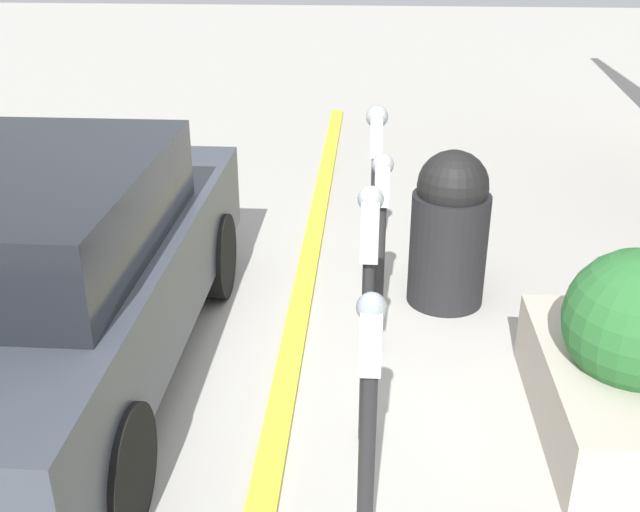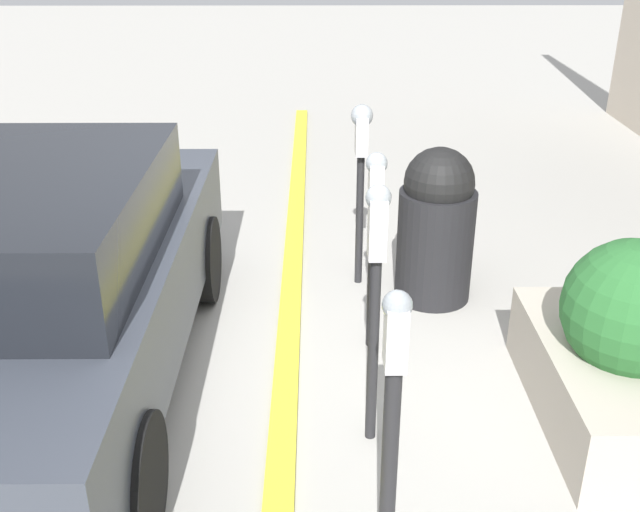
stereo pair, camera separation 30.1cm
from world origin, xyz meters
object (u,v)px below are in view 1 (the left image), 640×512
(parked_car_front, at_px, (34,272))
(trash_bin, at_px, (449,229))
(parking_meter_fourth, at_px, (376,154))
(planter_box, at_px, (629,364))
(parking_meter_middle, at_px, (381,225))
(parking_meter_second, at_px, (368,274))
(parking_meter_nearest, at_px, (369,401))

(parked_car_front, distance_m, trash_bin, 2.88)
(parking_meter_fourth, height_order, trash_bin, parking_meter_fourth)
(planter_box, bearing_deg, parked_car_front, 85.72)
(planter_box, bearing_deg, parking_meter_fourth, 38.90)
(parking_meter_middle, height_order, trash_bin, parking_meter_middle)
(parking_meter_middle, relative_size, planter_box, 0.90)
(parking_meter_middle, bearing_deg, planter_box, -120.31)
(parking_meter_second, xyz_separation_m, parked_car_front, (0.44, 1.99, -0.28))
(parking_meter_nearest, bearing_deg, trash_bin, -12.84)
(planter_box, bearing_deg, parking_meter_nearest, 125.10)
(parked_car_front, relative_size, trash_bin, 3.26)
(parking_meter_second, xyz_separation_m, parking_meter_fourth, (1.95, -0.03, 0.03))
(parking_meter_nearest, relative_size, planter_box, 0.90)
(parking_meter_second, distance_m, planter_box, 1.59)
(parking_meter_fourth, bearing_deg, parking_meter_nearest, 179.60)
(parking_meter_second, distance_m, parked_car_front, 2.06)
(parking_meter_nearest, relative_size, parked_car_front, 0.35)
(parking_meter_middle, distance_m, trash_bin, 0.94)
(parking_meter_middle, xyz_separation_m, parked_car_front, (-0.55, 2.06, -0.14))
(parking_meter_nearest, distance_m, parking_meter_second, 0.85)
(trash_bin, bearing_deg, parking_meter_second, 160.80)
(parking_meter_fourth, bearing_deg, planter_box, -141.10)
(parking_meter_nearest, distance_m, trash_bin, 2.62)
(parking_meter_second, xyz_separation_m, trash_bin, (1.70, -0.59, -0.45))
(parking_meter_nearest, height_order, parking_meter_middle, parking_meter_middle)
(parking_meter_second, bearing_deg, parking_meter_fourth, -1.00)
(parked_car_front, bearing_deg, trash_bin, -64.05)
(parking_meter_fourth, distance_m, planter_box, 2.35)
(parking_meter_nearest, bearing_deg, parking_meter_second, 1.01)
(parking_meter_middle, height_order, parking_meter_fourth, parking_meter_fourth)
(parked_car_front, xyz_separation_m, trash_bin, (1.26, -2.59, -0.18))
(planter_box, relative_size, trash_bin, 1.29)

